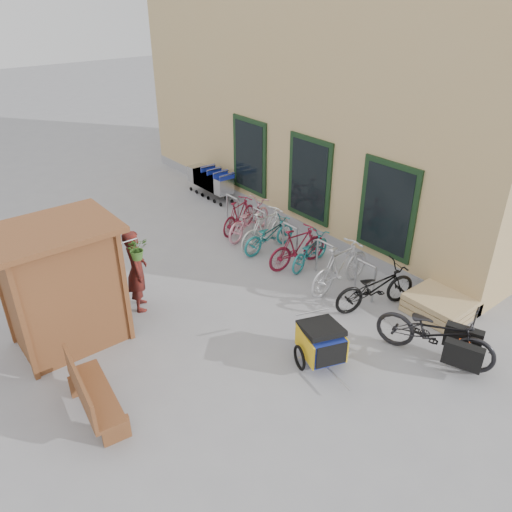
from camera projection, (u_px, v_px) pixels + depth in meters
ground at (284, 338)px, 9.67m from camera, size 80.00×80.00×0.00m
building at (351, 82)px, 14.63m from camera, size 6.07×13.00×7.00m
kiosk at (55, 272)px, 8.82m from camera, size 2.49×1.65×2.40m
bike_rack at (290, 238)px, 12.33m from camera, size 0.05×5.35×0.86m
pallet_stack at (439, 306)px, 10.26m from camera, size 1.00×1.20×0.40m
bench at (90, 394)px, 7.65m from camera, size 0.67×1.65×1.01m
shopping_carts at (210, 179)px, 15.78m from camera, size 0.57×1.90×1.01m
child_trailer at (321, 341)px, 8.82m from camera, size 0.97×1.49×0.86m
cargo_bike at (437, 333)px, 8.91m from camera, size 1.41×2.25×1.12m
person_kiosk at (137, 270)px, 10.17m from camera, size 0.66×0.77×1.79m
bike_0 at (375, 287)px, 10.37m from camera, size 1.98×1.17×0.98m
bike_1 at (340, 267)px, 10.99m from camera, size 1.87×0.60×1.11m
bike_2 at (310, 250)px, 11.98m from camera, size 1.62×0.89×0.81m
bike_3 at (298, 247)px, 11.91m from camera, size 1.71×0.61×1.01m
bike_4 at (269, 235)px, 12.66m from camera, size 1.66×0.63×0.86m
bike_5 at (266, 229)px, 12.74m from camera, size 1.79×0.68×1.05m
bike_6 at (249, 219)px, 13.38m from camera, size 1.92×1.14×0.95m
bike_7 at (239, 215)px, 13.64m from camera, size 1.60×0.93×0.93m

